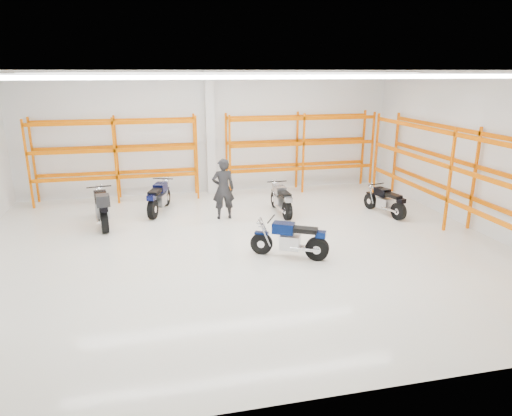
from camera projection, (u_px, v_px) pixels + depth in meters
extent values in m
plane|color=silver|center=(240.00, 247.00, 12.12)|extent=(14.00, 14.00, 0.00)
cube|color=silver|center=(210.00, 133.00, 17.07)|extent=(14.00, 0.02, 4.50)
cube|color=silver|center=(326.00, 253.00, 5.86)|extent=(14.00, 0.02, 4.50)
cube|color=silver|center=(481.00, 153.00, 12.94)|extent=(0.02, 12.00, 4.50)
cube|color=white|center=(238.00, 70.00, 10.82)|extent=(14.00, 12.00, 0.02)
cube|color=white|center=(270.00, 76.00, 8.05)|extent=(10.00, 0.22, 0.10)
cube|color=white|center=(235.00, 75.00, 11.31)|extent=(10.00, 0.22, 0.10)
cube|color=white|center=(218.00, 74.00, 14.12)|extent=(10.00, 0.22, 0.10)
cylinder|color=black|center=(261.00, 244.00, 11.58)|extent=(0.55, 0.37, 0.57)
cylinder|color=black|center=(317.00, 249.00, 11.21)|extent=(0.60, 0.43, 0.59)
cylinder|color=silver|center=(261.00, 244.00, 11.58)|extent=(0.23, 0.21, 0.19)
cylinder|color=silver|center=(317.00, 249.00, 11.21)|extent=(0.27, 0.27, 0.21)
cube|color=#04113B|center=(261.00, 233.00, 11.50)|extent=(0.37, 0.29, 0.06)
cube|color=#B7B7BC|center=(290.00, 242.00, 11.36)|extent=(0.59, 0.53, 0.36)
cube|color=#A5A5AA|center=(304.00, 247.00, 11.29)|extent=(0.64, 0.42, 0.08)
cube|color=#04113B|center=(284.00, 228.00, 11.30)|extent=(0.62, 0.54, 0.26)
cube|color=black|center=(305.00, 230.00, 11.16)|extent=(0.68, 0.55, 0.11)
cube|color=#04113B|center=(321.00, 234.00, 11.08)|extent=(0.32, 0.30, 0.15)
cylinder|color=black|center=(271.00, 219.00, 11.32)|extent=(0.35, 0.60, 0.03)
sphere|color=silver|center=(260.00, 224.00, 11.44)|extent=(0.18, 0.18, 0.18)
cylinder|color=silver|center=(305.00, 250.00, 11.14)|extent=(0.66, 0.41, 0.09)
cylinder|color=black|center=(101.00, 208.00, 14.50)|extent=(0.23, 0.64, 0.63)
cylinder|color=black|center=(105.00, 222.00, 13.11)|extent=(0.29, 0.67, 0.65)
cylinder|color=silver|center=(101.00, 208.00, 14.50)|extent=(0.18, 0.23, 0.21)
cylinder|color=silver|center=(105.00, 222.00, 13.11)|extent=(0.24, 0.26, 0.23)
cube|color=black|center=(100.00, 198.00, 14.41)|extent=(0.22, 0.40, 0.06)
cube|color=#B7B7BC|center=(102.00, 211.00, 13.74)|extent=(0.46, 0.60, 0.40)
cube|color=#A5A5AA|center=(104.00, 218.00, 13.42)|extent=(0.24, 0.74, 0.08)
cube|color=black|center=(100.00, 197.00, 13.80)|extent=(0.45, 0.64, 0.29)
cube|color=black|center=(102.00, 202.00, 13.28)|extent=(0.42, 0.73, 0.13)
cube|color=black|center=(103.00, 208.00, 12.91)|extent=(0.27, 0.31, 0.17)
cylinder|color=black|center=(99.00, 187.00, 14.05)|extent=(0.73, 0.16, 0.04)
sphere|color=silver|center=(99.00, 190.00, 14.37)|extent=(0.20, 0.20, 0.20)
cylinder|color=silver|center=(98.00, 219.00, 13.33)|extent=(0.22, 0.79, 0.09)
cube|color=black|center=(103.00, 200.00, 12.72)|extent=(0.42, 0.45, 0.31)
cylinder|color=black|center=(166.00, 197.00, 15.78)|extent=(0.30, 0.60, 0.60)
cylinder|color=black|center=(153.00, 209.00, 14.36)|extent=(0.36, 0.64, 0.62)
cylinder|color=silver|center=(166.00, 197.00, 15.78)|extent=(0.19, 0.23, 0.20)
cylinder|color=silver|center=(153.00, 209.00, 14.36)|extent=(0.26, 0.27, 0.22)
cube|color=#0B103F|center=(166.00, 189.00, 15.70)|extent=(0.25, 0.39, 0.06)
cube|color=#B7B7BC|center=(159.00, 200.00, 15.01)|extent=(0.50, 0.60, 0.38)
cube|color=#A5A5AA|center=(156.00, 206.00, 14.68)|extent=(0.33, 0.70, 0.08)
cube|color=#0B103F|center=(160.00, 187.00, 15.07)|extent=(0.50, 0.63, 0.28)
cube|color=black|center=(155.00, 192.00, 14.54)|extent=(0.49, 0.72, 0.12)
cube|color=#0B103F|center=(151.00, 198.00, 14.17)|extent=(0.29, 0.31, 0.16)
cylinder|color=black|center=(163.00, 179.00, 15.33)|extent=(0.67, 0.25, 0.04)
sphere|color=silver|center=(166.00, 181.00, 15.66)|extent=(0.19, 0.19, 0.19)
cylinder|color=silver|center=(151.00, 206.00, 14.66)|extent=(0.32, 0.73, 0.09)
cylinder|color=black|center=(275.00, 199.00, 15.58)|extent=(0.13, 0.57, 0.57)
cylinder|color=black|center=(287.00, 211.00, 14.26)|extent=(0.18, 0.59, 0.59)
cylinder|color=silver|center=(275.00, 199.00, 15.58)|extent=(0.14, 0.19, 0.19)
cylinder|color=silver|center=(287.00, 211.00, 14.26)|extent=(0.19, 0.21, 0.21)
cube|color=gray|center=(275.00, 191.00, 15.50)|extent=(0.15, 0.34, 0.06)
cube|color=#B7B7BC|center=(281.00, 202.00, 14.86)|extent=(0.35, 0.50, 0.36)
cube|color=#A5A5AA|center=(284.00, 208.00, 14.55)|extent=(0.13, 0.66, 0.08)
cube|color=gray|center=(280.00, 190.00, 14.91)|extent=(0.33, 0.54, 0.26)
cube|color=black|center=(284.00, 194.00, 14.42)|extent=(0.30, 0.63, 0.11)
cube|color=gray|center=(288.00, 200.00, 14.08)|extent=(0.21, 0.25, 0.15)
cylinder|color=black|center=(277.00, 181.00, 15.15)|extent=(0.66, 0.05, 0.03)
sphere|color=silver|center=(274.00, 184.00, 15.46)|extent=(0.18, 0.18, 0.18)
cylinder|color=silver|center=(280.00, 208.00, 14.48)|extent=(0.10, 0.71, 0.09)
cylinder|color=black|center=(370.00, 201.00, 15.41)|extent=(0.23, 0.55, 0.54)
cylinder|color=black|center=(399.00, 211.00, 14.26)|extent=(0.29, 0.58, 0.55)
cylinder|color=silver|center=(370.00, 201.00, 15.41)|extent=(0.16, 0.20, 0.18)
cylinder|color=silver|center=(399.00, 211.00, 14.26)|extent=(0.22, 0.23, 0.20)
cube|color=black|center=(371.00, 193.00, 15.33)|extent=(0.21, 0.34, 0.05)
cube|color=#B7B7BC|center=(385.00, 203.00, 14.78)|extent=(0.42, 0.53, 0.34)
cube|color=#A5A5AA|center=(392.00, 209.00, 14.51)|extent=(0.25, 0.63, 0.07)
cube|color=black|center=(382.00, 192.00, 14.82)|extent=(0.42, 0.56, 0.25)
cube|color=black|center=(393.00, 196.00, 14.39)|extent=(0.40, 0.64, 0.11)
cube|color=black|center=(401.00, 201.00, 14.09)|extent=(0.25, 0.27, 0.14)
cylinder|color=black|center=(376.00, 184.00, 15.02)|extent=(0.62, 0.18, 0.03)
sphere|color=silver|center=(371.00, 187.00, 15.29)|extent=(0.17, 0.17, 0.17)
cylinder|color=silver|center=(389.00, 209.00, 14.42)|extent=(0.24, 0.67, 0.08)
imported|color=black|center=(223.00, 189.00, 14.22)|extent=(0.71, 0.47, 1.92)
cube|color=white|center=(210.00, 134.00, 16.90)|extent=(0.32, 0.32, 4.50)
cube|color=#EB6A00|center=(34.00, 160.00, 15.87)|extent=(0.07, 0.07, 3.00)
cube|color=#EB6A00|center=(28.00, 165.00, 15.12)|extent=(0.07, 0.07, 3.00)
cube|color=#EB6A00|center=(117.00, 157.00, 16.46)|extent=(0.07, 0.07, 3.00)
cube|color=#EB6A00|center=(116.00, 161.00, 15.71)|extent=(0.07, 0.07, 3.00)
cube|color=#EB6A00|center=(195.00, 154.00, 17.05)|extent=(0.07, 0.07, 3.00)
cube|color=#EB6A00|center=(197.00, 158.00, 16.30)|extent=(0.07, 0.07, 3.00)
cube|color=#EB6A00|center=(118.00, 172.00, 16.62)|extent=(5.60, 0.07, 0.12)
cube|color=#EB6A00|center=(117.00, 177.00, 15.88)|extent=(5.60, 0.07, 0.12)
cube|color=#EB6A00|center=(116.00, 147.00, 16.35)|extent=(5.60, 0.07, 0.12)
cube|color=#EB6A00|center=(115.00, 151.00, 15.61)|extent=(5.60, 0.07, 0.12)
cube|color=#EB6A00|center=(114.00, 120.00, 16.08)|extent=(5.60, 0.07, 0.12)
cube|color=#EB6A00|center=(112.00, 123.00, 15.34)|extent=(5.60, 0.07, 0.12)
cube|color=#EB6A00|center=(226.00, 153.00, 17.30)|extent=(0.07, 0.07, 3.00)
cube|color=#EB6A00|center=(230.00, 157.00, 16.56)|extent=(0.07, 0.07, 3.00)
cube|color=#EB6A00|center=(297.00, 150.00, 17.89)|extent=(0.07, 0.07, 3.00)
cube|color=#EB6A00|center=(303.00, 154.00, 17.15)|extent=(0.07, 0.07, 3.00)
cube|color=#EB6A00|center=(363.00, 148.00, 18.48)|extent=(0.07, 0.07, 3.00)
cube|color=#EB6A00|center=(372.00, 151.00, 17.73)|extent=(0.07, 0.07, 3.00)
cube|color=#EB6A00|center=(297.00, 164.00, 18.05)|extent=(5.60, 0.07, 0.12)
cube|color=#EB6A00|center=(303.00, 168.00, 17.31)|extent=(5.60, 0.07, 0.12)
cube|color=#EB6A00|center=(297.00, 141.00, 17.78)|extent=(5.60, 0.07, 0.12)
cube|color=#EB6A00|center=(304.00, 144.00, 17.04)|extent=(5.60, 0.07, 0.12)
cube|color=#EB6A00|center=(298.00, 116.00, 17.51)|extent=(5.60, 0.07, 0.12)
cube|color=#EB6A00|center=(304.00, 118.00, 16.77)|extent=(5.60, 0.07, 0.12)
cube|color=#EB6A00|center=(474.00, 179.00, 13.13)|extent=(0.07, 0.07, 3.00)
cube|color=#EB6A00|center=(450.00, 181.00, 12.96)|extent=(0.07, 0.07, 3.00)
cube|color=#EB6A00|center=(395.00, 153.00, 17.34)|extent=(0.07, 0.07, 3.00)
cube|color=#EB6A00|center=(376.00, 154.00, 17.17)|extent=(0.07, 0.07, 3.00)
cube|color=#EB6A00|center=(471.00, 198.00, 13.29)|extent=(0.07, 9.00, 0.12)
cube|color=#EB6A00|center=(447.00, 200.00, 13.13)|extent=(0.07, 9.00, 0.12)
cube|color=#EB6A00|center=(476.00, 166.00, 13.02)|extent=(0.07, 9.00, 0.12)
cube|color=#EB6A00|center=(451.00, 168.00, 12.86)|extent=(0.07, 9.00, 0.12)
cube|color=#EB6A00|center=(481.00, 133.00, 12.75)|extent=(0.07, 9.00, 0.12)
cube|color=#EB6A00|center=(455.00, 134.00, 12.59)|extent=(0.07, 9.00, 0.12)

